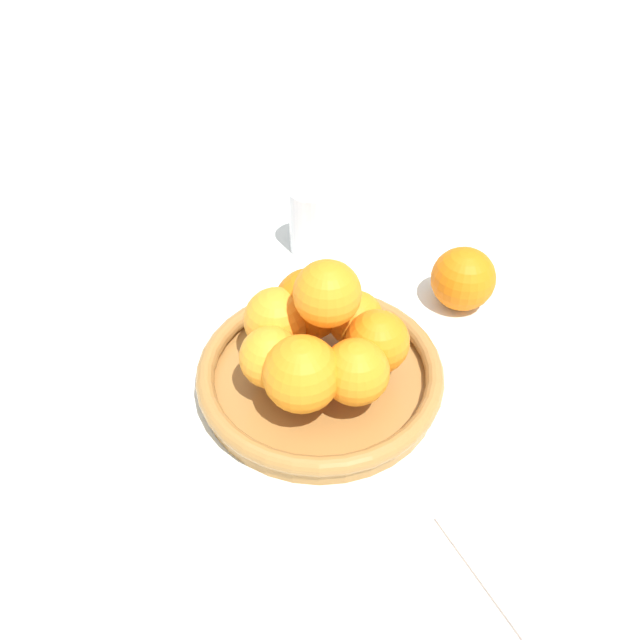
% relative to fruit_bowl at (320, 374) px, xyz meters
% --- Properties ---
extents(ground_plane, '(4.00, 4.00, 0.00)m').
position_rel_fruit_bowl_xyz_m(ground_plane, '(0.00, 0.00, -0.02)').
color(ground_plane, silver).
extents(fruit_bowl, '(0.28, 0.28, 0.04)m').
position_rel_fruit_bowl_xyz_m(fruit_bowl, '(0.00, 0.00, 0.00)').
color(fruit_bowl, '#A57238').
rests_on(fruit_bowl, ground_plane).
extents(orange_pile, '(0.19, 0.18, 0.13)m').
position_rel_fruit_bowl_xyz_m(orange_pile, '(-0.00, -0.00, 0.06)').
color(orange_pile, orange).
rests_on(orange_pile, fruit_bowl).
extents(stray_orange, '(0.08, 0.08, 0.08)m').
position_rel_fruit_bowl_xyz_m(stray_orange, '(0.03, 0.23, 0.02)').
color(stray_orange, orange).
rests_on(stray_orange, ground_plane).
extents(drinking_glass, '(0.06, 0.06, 0.10)m').
position_rel_fruit_bowl_xyz_m(drinking_glass, '(-0.20, 0.18, 0.03)').
color(drinking_glass, white).
rests_on(drinking_glass, ground_plane).
extents(napkin_folded, '(0.21, 0.21, 0.01)m').
position_rel_fruit_bowl_xyz_m(napkin_folded, '(0.30, 0.01, -0.01)').
color(napkin_folded, beige).
rests_on(napkin_folded, ground_plane).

